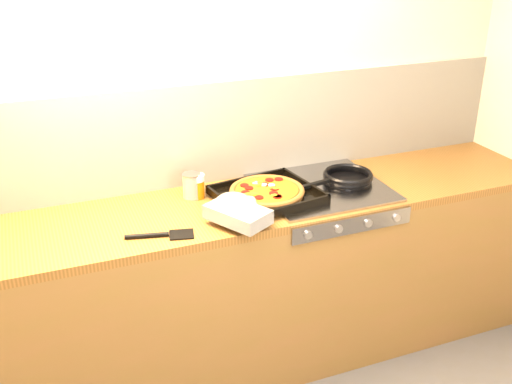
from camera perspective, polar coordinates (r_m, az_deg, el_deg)
name	(u,v)px	position (r m, az deg, el deg)	size (l,w,h in m)	color
room_shell	(213,133)	(2.92, -4.08, 5.61)	(3.20, 3.20, 3.20)	white
counter_run	(236,286)	(2.98, -1.94, -8.94)	(3.20, 0.62, 0.90)	brown
stovetop	(321,188)	(2.92, 6.25, 0.39)	(0.60, 0.56, 0.02)	gray
pizza_on_tray	(258,197)	(2.71, 0.20, -0.52)	(0.60, 0.58, 0.08)	black
frying_pan	(347,177)	(2.98, 8.66, 1.40)	(0.43, 0.29, 0.04)	black
tomato_can	(192,186)	(2.80, -6.13, 0.59)	(0.09, 0.09, 0.12)	#A00C15
juice_glass	(197,186)	(2.80, -5.62, 0.57)	(0.08, 0.08, 0.12)	#CB6A0B
wooden_spoon	(262,177)	(3.01, 0.59, 1.40)	(0.30, 0.08, 0.02)	#AA7C48
black_spatula	(161,235)	(2.50, -9.01, -4.08)	(0.29, 0.11, 0.02)	black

